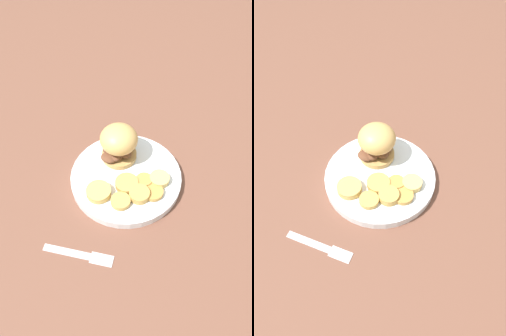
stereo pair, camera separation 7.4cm
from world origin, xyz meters
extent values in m
plane|color=brown|center=(0.00, 0.00, 0.00)|extent=(4.00, 4.00, 0.00)
cylinder|color=white|center=(0.00, 0.00, 0.01)|extent=(0.26, 0.26, 0.02)
torus|color=white|center=(0.00, 0.00, 0.02)|extent=(0.26, 0.26, 0.01)
cylinder|color=tan|center=(-0.06, 0.01, 0.03)|extent=(0.08, 0.08, 0.01)
ellipsoid|color=brown|center=(-0.05, 0.00, 0.05)|extent=(0.06, 0.05, 0.02)
ellipsoid|color=brown|center=(-0.07, -0.01, 0.05)|extent=(0.04, 0.04, 0.02)
ellipsoid|color=brown|center=(-0.05, -0.02, 0.04)|extent=(0.05, 0.05, 0.02)
ellipsoid|color=brown|center=(-0.10, 0.00, 0.05)|extent=(0.04, 0.04, 0.02)
ellipsoid|color=#563323|center=(-0.06, 0.01, 0.05)|extent=(0.03, 0.03, 0.02)
ellipsoid|color=brown|center=(-0.05, 0.02, 0.04)|extent=(0.05, 0.04, 0.02)
ellipsoid|color=brown|center=(-0.06, 0.04, 0.04)|extent=(0.04, 0.03, 0.02)
ellipsoid|color=tan|center=(-0.06, 0.01, 0.08)|extent=(0.09, 0.09, 0.06)
cylinder|color=tan|center=(0.02, -0.08, 0.03)|extent=(0.06, 0.06, 0.02)
cylinder|color=tan|center=(0.03, -0.01, 0.03)|extent=(0.05, 0.05, 0.02)
cylinder|color=#BC8942|center=(0.04, 0.03, 0.03)|extent=(0.04, 0.04, 0.01)
cylinder|color=#BC8942|center=(0.07, 0.03, 0.03)|extent=(0.05, 0.05, 0.01)
cylinder|color=#DBB766|center=(0.05, 0.06, 0.03)|extent=(0.05, 0.05, 0.01)
cylinder|color=tan|center=(0.07, 0.00, 0.03)|extent=(0.05, 0.05, 0.02)
cylinder|color=tan|center=(0.06, -0.04, 0.03)|extent=(0.04, 0.04, 0.01)
cube|color=silver|center=(0.11, -0.19, 0.00)|extent=(0.07, 0.09, 0.00)
cube|color=silver|center=(0.15, -0.13, 0.00)|extent=(0.05, 0.05, 0.00)
camera|label=1|loc=(0.41, -0.20, 0.63)|focal=35.00mm
camera|label=2|loc=(0.44, -0.13, 0.63)|focal=35.00mm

